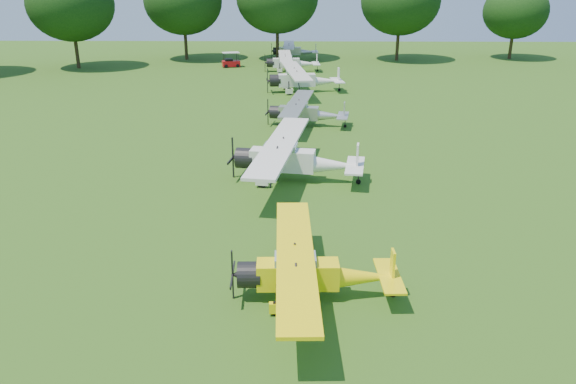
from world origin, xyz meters
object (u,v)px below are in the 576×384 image
aircraft_3 (292,157)px  golf_cart (231,62)px  aircraft_5 (302,78)px  aircraft_7 (293,50)px  aircraft_2 (311,270)px  aircraft_6 (290,61)px  aircraft_4 (305,111)px

aircraft_3 → golf_cart: 43.05m
aircraft_5 → aircraft_7: 24.33m
aircraft_2 → golf_cart: bearing=97.6°
aircraft_6 → aircraft_7: (0.23, 11.46, -0.02)m
aircraft_7 → aircraft_2: bearing=-89.8°
aircraft_3 → aircraft_5: size_ratio=0.99×
golf_cart → aircraft_5: bearing=-77.4°
aircraft_4 → aircraft_7: (-1.27, 37.85, 0.05)m
aircraft_4 → aircraft_3: bearing=-85.8°
aircraft_5 → aircraft_6: 12.91m
aircraft_7 → golf_cart: (-7.86, -8.07, -0.59)m
aircraft_2 → aircraft_4: (0.03, 24.87, 0.05)m
aircraft_4 → aircraft_5: size_ratio=0.83×
aircraft_5 → aircraft_6: size_ratio=1.14×
aircraft_2 → aircraft_7: bearing=89.2°
aircraft_3 → aircraft_6: size_ratio=1.13×
aircraft_7 → aircraft_5: bearing=-88.2°
aircraft_6 → aircraft_3: bearing=-91.9°
aircraft_6 → aircraft_7: size_ratio=1.02×
aircraft_6 → aircraft_7: 11.46m
aircraft_2 → aircraft_3: (-0.78, 12.42, 0.27)m
aircraft_2 → aircraft_7: (-1.25, 62.71, 0.10)m
aircraft_3 → aircraft_5: aircraft_5 is taller
aircraft_2 → aircraft_5: aircraft_5 is taller
aircraft_3 → golf_cart: size_ratio=4.96×
aircraft_2 → aircraft_6: 51.28m
aircraft_3 → golf_cart: (-8.33, 42.22, -0.77)m
aircraft_3 → aircraft_7: bearing=98.8°
aircraft_4 → golf_cart: (-9.14, 29.78, -0.54)m
aircraft_7 → aircraft_6: bearing=-92.1°
aircraft_6 → golf_cart: bearing=153.1°
aircraft_6 → aircraft_7: aircraft_6 is taller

